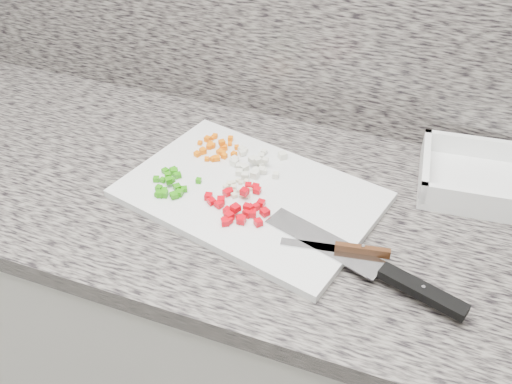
% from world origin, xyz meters
% --- Properties ---
extents(cabinet, '(3.92, 0.62, 0.86)m').
position_xyz_m(cabinet, '(0.00, 1.44, 0.43)').
color(cabinet, beige).
rests_on(cabinet, ground).
extents(countertop, '(3.96, 0.64, 0.04)m').
position_xyz_m(countertop, '(0.00, 1.44, 0.88)').
color(countertop, slate).
rests_on(countertop, cabinet).
extents(cutting_board, '(0.53, 0.42, 0.02)m').
position_xyz_m(cutting_board, '(0.01, 1.43, 0.91)').
color(cutting_board, silver).
rests_on(cutting_board, countertop).
extents(carrot_pile, '(0.10, 0.10, 0.02)m').
position_xyz_m(carrot_pile, '(-0.10, 1.53, 0.92)').
color(carrot_pile, orange).
rests_on(carrot_pile, cutting_board).
extents(onion_pile, '(0.11, 0.11, 0.02)m').
position_xyz_m(onion_pile, '(-0.01, 1.50, 0.92)').
color(onion_pile, silver).
rests_on(onion_pile, cutting_board).
extents(green_pepper_pile, '(0.09, 0.10, 0.02)m').
position_xyz_m(green_pepper_pile, '(-0.14, 1.38, 0.92)').
color(green_pepper_pile, '#26870C').
rests_on(green_pepper_pile, cutting_board).
extents(red_pepper_pile, '(0.13, 0.13, 0.02)m').
position_xyz_m(red_pepper_pile, '(0.01, 1.37, 0.92)').
color(red_pepper_pile, '#C5020E').
rests_on(red_pepper_pile, cutting_board).
extents(garlic_pile, '(0.06, 0.06, 0.01)m').
position_xyz_m(garlic_pile, '(-0.01, 1.42, 0.92)').
color(garlic_pile, beige).
rests_on(garlic_pile, cutting_board).
extents(chef_knife, '(0.36, 0.15, 0.02)m').
position_xyz_m(chef_knife, '(0.30, 1.30, 0.92)').
color(chef_knife, '#B9BBBF').
rests_on(chef_knife, cutting_board).
extents(paring_knife, '(0.19, 0.04, 0.02)m').
position_xyz_m(paring_knife, '(0.23, 1.33, 0.92)').
color(paring_knife, '#B9BBBF').
rests_on(paring_knife, cutting_board).
extents(tray, '(0.29, 0.23, 0.06)m').
position_xyz_m(tray, '(0.45, 1.62, 0.92)').
color(tray, white).
rests_on(tray, countertop).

